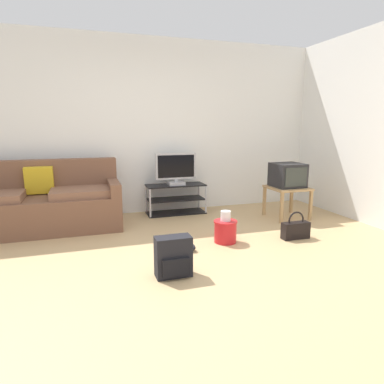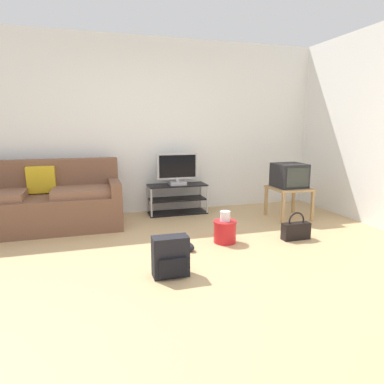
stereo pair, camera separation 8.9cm
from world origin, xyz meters
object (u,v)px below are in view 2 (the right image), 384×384
(couch, at_px, (41,204))
(side_table, at_px, (289,192))
(tv_stand, at_px, (177,199))
(crt_tv, at_px, (289,175))
(backpack, at_px, (171,257))
(handbag, at_px, (296,230))
(cleaning_bucket, at_px, (225,230))
(sneakers_pair, at_px, (178,247))
(flat_tv, at_px, (177,169))

(couch, relative_size, side_table, 3.80)
(tv_stand, height_order, side_table, side_table)
(couch, distance_m, crt_tv, 3.53)
(backpack, xyz_separation_m, handbag, (1.71, 0.57, -0.07))
(cleaning_bucket, relative_size, sneakers_pair, 1.00)
(tv_stand, bearing_deg, backpack, -105.74)
(flat_tv, bearing_deg, cleaning_bucket, -82.13)
(tv_stand, height_order, sneakers_pair, tv_stand)
(tv_stand, height_order, backpack, tv_stand)
(crt_tv, xyz_separation_m, cleaning_bucket, (-1.33, -0.76, -0.49))
(crt_tv, distance_m, sneakers_pair, 2.20)
(tv_stand, bearing_deg, handbag, -56.74)
(flat_tv, distance_m, handbag, 2.04)
(side_table, distance_m, crt_tv, 0.25)
(crt_tv, distance_m, backpack, 2.66)
(couch, distance_m, backpack, 2.35)
(flat_tv, distance_m, cleaning_bucket, 1.60)
(couch, height_order, handbag, couch)
(crt_tv, height_order, cleaning_bucket, crt_tv)
(couch, height_order, tv_stand, couch)
(crt_tv, relative_size, backpack, 1.13)
(cleaning_bucket, bearing_deg, crt_tv, 29.83)
(couch, relative_size, backpack, 5.46)
(couch, xyz_separation_m, cleaning_bucket, (2.16, -1.22, -0.19))
(tv_stand, distance_m, handbag, 1.98)
(handbag, xyz_separation_m, cleaning_bucket, (-0.88, 0.15, 0.04))
(handbag, bearing_deg, couch, 155.80)
(flat_tv, height_order, cleaning_bucket, flat_tv)
(couch, bearing_deg, sneakers_pair, -40.31)
(tv_stand, height_order, crt_tv, crt_tv)
(couch, distance_m, side_table, 3.52)
(sneakers_pair, bearing_deg, backpack, -110.70)
(flat_tv, bearing_deg, crt_tv, -25.18)
(flat_tv, relative_size, backpack, 1.68)
(handbag, bearing_deg, flat_tv, 123.62)
(cleaning_bucket, bearing_deg, tv_stand, 97.75)
(sneakers_pair, bearing_deg, side_table, 23.79)
(handbag, bearing_deg, cleaning_bucket, 170.56)
(side_table, height_order, cleaning_bucket, side_table)
(crt_tv, xyz_separation_m, handbag, (-0.45, -0.91, -0.53))
(couch, distance_m, flat_tv, 2.01)
(couch, relative_size, flat_tv, 3.25)
(crt_tv, bearing_deg, flat_tv, 154.82)
(flat_tv, xyz_separation_m, crt_tv, (1.53, -0.72, -0.06))
(crt_tv, relative_size, sneakers_pair, 1.13)
(side_table, bearing_deg, cleaning_bucket, -150.69)
(couch, bearing_deg, side_table, -7.72)
(crt_tv, bearing_deg, handbag, -116.39)
(cleaning_bucket, bearing_deg, side_table, 29.31)
(tv_stand, height_order, handbag, tv_stand)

